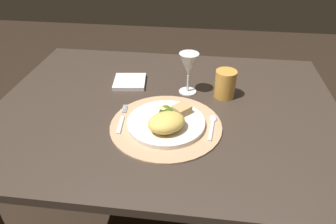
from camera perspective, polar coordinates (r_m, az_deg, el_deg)
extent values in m
cube|color=#3B2F27|center=(1.08, -0.39, 0.49)|extent=(1.18, 0.88, 0.03)
cylinder|color=#3B3328|center=(1.70, -15.96, -2.14)|extent=(0.08, 0.08, 0.72)
cylinder|color=#392B24|center=(1.63, 19.63, -4.80)|extent=(0.08, 0.08, 0.72)
cylinder|color=tan|center=(0.97, -0.37, -2.47)|extent=(0.35, 0.35, 0.01)
cylinder|color=silver|center=(0.97, -0.38, -1.98)|extent=(0.24, 0.24, 0.01)
ellipsoid|color=#E4BF58|center=(0.91, -0.27, -1.93)|extent=(0.15, 0.14, 0.05)
ellipsoid|color=#435E1D|center=(0.99, -0.57, -0.02)|extent=(0.04, 0.04, 0.01)
ellipsoid|color=#4B6411|center=(0.99, -0.40, 0.27)|extent=(0.06, 0.07, 0.02)
ellipsoid|color=#2D7B33|center=(0.99, -0.16, 0.26)|extent=(0.05, 0.05, 0.02)
cube|color=beige|center=(0.99, -0.69, 0.98)|extent=(0.03, 0.03, 0.00)
cube|color=beige|center=(0.98, -1.24, 0.68)|extent=(0.03, 0.03, 0.01)
cube|color=tan|center=(0.99, 2.52, 0.45)|extent=(0.07, 0.07, 0.02)
cube|color=silver|center=(0.98, -8.75, -2.34)|extent=(0.02, 0.09, 0.00)
cube|color=silver|center=(1.05, -8.30, 0.59)|extent=(0.01, 0.05, 0.00)
cube|color=silver|center=(1.05, -8.09, 0.59)|extent=(0.01, 0.05, 0.00)
cube|color=silver|center=(1.05, -7.87, 0.58)|extent=(0.01, 0.05, 0.00)
cube|color=silver|center=(1.05, -7.66, 0.58)|extent=(0.01, 0.05, 0.00)
cube|color=silver|center=(0.95, 7.98, -3.34)|extent=(0.02, 0.10, 0.00)
ellipsoid|color=silver|center=(1.00, 8.35, -1.13)|extent=(0.02, 0.04, 0.01)
cube|color=white|center=(1.21, -7.06, 5.55)|extent=(0.13, 0.13, 0.01)
cylinder|color=silver|center=(1.15, 3.62, 3.80)|extent=(0.06, 0.06, 0.00)
cylinder|color=silver|center=(1.13, 3.69, 5.29)|extent=(0.01, 0.01, 0.06)
cone|color=silver|center=(1.10, 3.83, 8.68)|extent=(0.07, 0.07, 0.08)
cylinder|color=gold|center=(1.12, 10.48, 5.10)|extent=(0.07, 0.07, 0.10)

